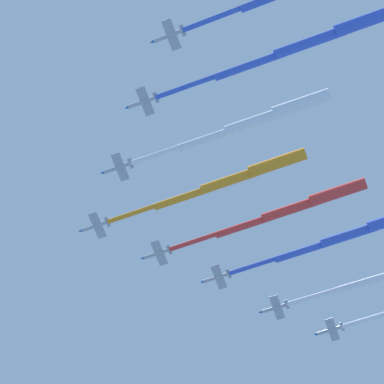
{
  "coord_description": "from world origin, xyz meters",
  "views": [
    {
      "loc": [
        -96.11,
        -20.08,
        -2.41
      ],
      "look_at": [
        0.0,
        0.0,
        209.3
      ],
      "focal_mm": 74.46,
      "sensor_mm": 36.0,
      "label": 1
    }
  ],
  "objects_px": {
    "jet_lead": "(231,180)",
    "jet_port_mid": "(313,41)",
    "jet_starboard_inner": "(291,209)",
    "jet_starboard_mid": "(350,234)",
    "jet_port_inner": "(254,121)"
  },
  "relations": [
    {
      "from": "jet_starboard_inner",
      "to": "jet_lead",
      "type": "bearing_deg",
      "value": 129.38
    },
    {
      "from": "jet_port_inner",
      "to": "jet_starboard_inner",
      "type": "distance_m",
      "value": 30.27
    },
    {
      "from": "jet_lead",
      "to": "jet_starboard_inner",
      "type": "bearing_deg",
      "value": -50.62
    },
    {
      "from": "jet_lead",
      "to": "jet_port_mid",
      "type": "height_order",
      "value": "jet_port_mid"
    },
    {
      "from": "jet_port_mid",
      "to": "jet_starboard_mid",
      "type": "height_order",
      "value": "jet_starboard_mid"
    },
    {
      "from": "jet_port_inner",
      "to": "jet_port_mid",
      "type": "bearing_deg",
      "value": -133.89
    },
    {
      "from": "jet_port_inner",
      "to": "jet_starboard_inner",
      "type": "xyz_separation_m",
      "value": [
        29.66,
        -6.0,
        0.81
      ]
    },
    {
      "from": "jet_lead",
      "to": "jet_port_mid",
      "type": "distance_m",
      "value": 45.81
    },
    {
      "from": "jet_lead",
      "to": "jet_starboard_inner",
      "type": "height_order",
      "value": "jet_starboard_inner"
    },
    {
      "from": "jet_lead",
      "to": "jet_starboard_inner",
      "type": "relative_size",
      "value": 1.0
    },
    {
      "from": "jet_lead",
      "to": "jet_starboard_mid",
      "type": "distance_m",
      "value": 41.34
    },
    {
      "from": "jet_starboard_inner",
      "to": "jet_starboard_mid",
      "type": "distance_m",
      "value": 20.88
    },
    {
      "from": "jet_port_inner",
      "to": "jet_starboard_mid",
      "type": "relative_size",
      "value": 0.97
    },
    {
      "from": "jet_lead",
      "to": "jet_starboard_inner",
      "type": "distance_m",
      "value": 20.49
    },
    {
      "from": "jet_starboard_inner",
      "to": "jet_port_mid",
      "type": "height_order",
      "value": "jet_port_mid"
    }
  ]
}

